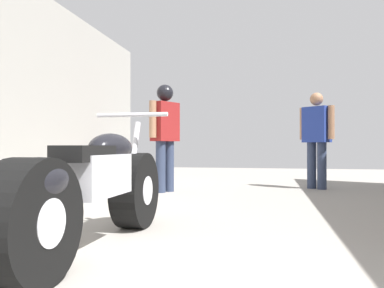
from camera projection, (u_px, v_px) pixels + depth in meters
ground_plane at (239, 220)px, 3.74m from camera, size 18.53×18.53×0.00m
motorcycle_maroon_cruiser at (94, 190)px, 2.63m from camera, size 0.63×2.14×1.00m
mechanic_in_blue at (317, 134)px, 6.52m from camera, size 0.57×0.49×1.62m
mechanic_with_helmet at (165, 128)px, 6.08m from camera, size 0.41×0.63×1.68m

